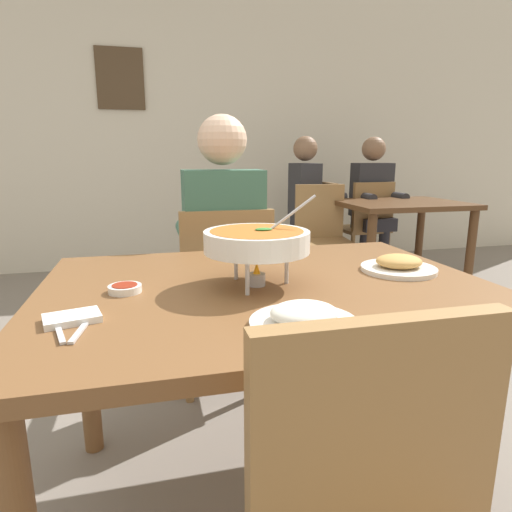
# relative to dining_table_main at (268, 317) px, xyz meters

# --- Properties ---
(ground_plane) EXTENTS (16.00, 16.00, 0.00)m
(ground_plane) POSITION_rel_dining_table_main_xyz_m (0.00, 0.00, -0.66)
(ground_plane) COLOR gray
(cafe_rear_partition) EXTENTS (10.00, 0.10, 3.00)m
(cafe_rear_partition) POSITION_rel_dining_table_main_xyz_m (0.00, 3.45, 0.84)
(cafe_rear_partition) COLOR beige
(cafe_rear_partition) RESTS_ON ground_plane
(picture_frame_hung) EXTENTS (0.44, 0.03, 0.56)m
(picture_frame_hung) POSITION_rel_dining_table_main_xyz_m (-0.54, 3.39, 1.19)
(picture_frame_hung) COLOR #4C3823
(dining_table_main) EXTENTS (1.30, 0.99, 0.76)m
(dining_table_main) POSITION_rel_dining_table_main_xyz_m (0.00, 0.00, 0.00)
(dining_table_main) COLOR brown
(dining_table_main) RESTS_ON ground_plane
(chair_diner_main) EXTENTS (0.44, 0.44, 0.90)m
(chair_diner_main) POSITION_rel_dining_table_main_xyz_m (-0.00, 0.78, -0.15)
(chair_diner_main) COLOR olive
(chair_diner_main) RESTS_ON ground_plane
(diner_main) EXTENTS (0.40, 0.45, 1.31)m
(diner_main) POSITION_rel_dining_table_main_xyz_m (0.00, 0.82, 0.08)
(diner_main) COLOR #2D2D38
(diner_main) RESTS_ON ground_plane
(curry_bowl) EXTENTS (0.33, 0.30, 0.26)m
(curry_bowl) POSITION_rel_dining_table_main_xyz_m (-0.04, -0.01, 0.23)
(curry_bowl) COLOR silver
(curry_bowl) RESTS_ON dining_table_main
(rice_plate) EXTENTS (0.24, 0.24, 0.06)m
(rice_plate) POSITION_rel_dining_table_main_xyz_m (-0.01, -0.34, 0.12)
(rice_plate) COLOR white
(rice_plate) RESTS_ON dining_table_main
(appetizer_plate) EXTENTS (0.24, 0.24, 0.06)m
(appetizer_plate) POSITION_rel_dining_table_main_xyz_m (0.45, 0.04, 0.12)
(appetizer_plate) COLOR white
(appetizer_plate) RESTS_ON dining_table_main
(sauce_dish) EXTENTS (0.09, 0.09, 0.02)m
(sauce_dish) POSITION_rel_dining_table_main_xyz_m (-0.40, 0.02, 0.11)
(sauce_dish) COLOR white
(sauce_dish) RESTS_ON dining_table_main
(napkin_folded) EXTENTS (0.14, 0.11, 0.02)m
(napkin_folded) POSITION_rel_dining_table_main_xyz_m (-0.51, -0.18, 0.11)
(napkin_folded) COLOR white
(napkin_folded) RESTS_ON dining_table_main
(fork_utensil) EXTENTS (0.06, 0.17, 0.01)m
(fork_utensil) POSITION_rel_dining_table_main_xyz_m (-0.53, -0.23, 0.11)
(fork_utensil) COLOR silver
(fork_utensil) RESTS_ON dining_table_main
(spoon_utensil) EXTENTS (0.04, 0.17, 0.01)m
(spoon_utensil) POSITION_rel_dining_table_main_xyz_m (-0.48, -0.23, 0.11)
(spoon_utensil) COLOR silver
(spoon_utensil) RESTS_ON dining_table_main
(dining_table_far) EXTENTS (1.00, 0.80, 0.76)m
(dining_table_far) POSITION_rel_dining_table_main_xyz_m (1.70, 2.02, -0.03)
(dining_table_far) COLOR #51331C
(dining_table_far) RESTS_ON ground_plane
(chair_bg_left) EXTENTS (0.47, 0.47, 0.90)m
(chair_bg_left) POSITION_rel_dining_table_main_xyz_m (1.68, 2.56, -0.15)
(chair_bg_left) COLOR olive
(chair_bg_left) RESTS_ON ground_plane
(chair_bg_middle) EXTENTS (0.47, 0.47, 0.90)m
(chair_bg_middle) POSITION_rel_dining_table_main_xyz_m (1.14, 2.55, -0.15)
(chair_bg_middle) COLOR olive
(chair_bg_middle) RESTS_ON ground_plane
(chair_bg_right) EXTENTS (0.49, 0.49, 0.90)m
(chair_bg_right) POSITION_rel_dining_table_main_xyz_m (1.07, 2.17, -0.15)
(chair_bg_right) COLOR olive
(chair_bg_right) RESTS_ON ground_plane
(patron_bg_left) EXTENTS (0.40, 0.45, 1.31)m
(patron_bg_left) POSITION_rel_dining_table_main_xyz_m (1.74, 2.56, 0.08)
(patron_bg_left) COLOR #2D2D38
(patron_bg_left) RESTS_ON ground_plane
(patron_bg_middle) EXTENTS (0.45, 0.40, 1.31)m
(patron_bg_middle) POSITION_rel_dining_table_main_xyz_m (1.10, 2.61, 0.08)
(patron_bg_middle) COLOR #2D2D38
(patron_bg_middle) RESTS_ON ground_plane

